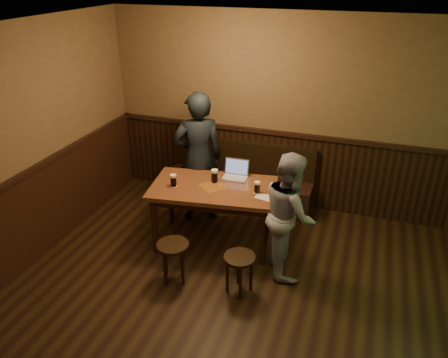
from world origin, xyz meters
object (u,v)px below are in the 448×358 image
object	(u,v)px
bench	(239,184)
pint_mid	(215,176)
laptop	(236,173)
pint_left	(173,180)
person_grey	(289,214)
pub_table	(213,194)
person_suit	(198,158)
stool_right	(239,263)
pint_right	(257,187)
stool_left	(173,251)

from	to	relation	value
bench	pint_mid	size ratio (longest dim) A/B	12.39
pint_mid	laptop	size ratio (longest dim) A/B	0.54
pint_left	person_grey	distance (m)	1.49
pint_mid	laptop	world-z (taller)	laptop
pub_table	laptop	xyz separation A→B (m)	(0.18, 0.35, 0.17)
bench	person_suit	size ratio (longest dim) A/B	1.18
person_grey	pint_mid	bearing A→B (deg)	48.83
stool_right	person_grey	bearing A→B (deg)	55.49
pint_left	pint_right	bearing A→B (deg)	9.71
person_suit	person_grey	distance (m)	1.63
pub_table	pint_right	distance (m)	0.59
pint_right	person_suit	world-z (taller)	person_suit
pint_right	pint_left	bearing A→B (deg)	-170.29
stool_left	pint_mid	size ratio (longest dim) A/B	2.79
stool_right	pint_right	xyz separation A→B (m)	(-0.04, 0.84, 0.52)
stool_right	pint_left	size ratio (longest dim) A/B	2.98
pint_left	person_grey	world-z (taller)	person_grey
pub_table	pint_mid	xyz separation A→B (m)	(-0.02, 0.11, 0.20)
bench	person_suit	xyz separation A→B (m)	(-0.42, -0.60, 0.62)
stool_right	laptop	world-z (taller)	laptop
bench	person_grey	size ratio (longest dim) A/B	1.46
pint_mid	person_grey	bearing A→B (deg)	-17.78
stool_left	pint_left	size ratio (longest dim) A/B	3.11
bench	laptop	distance (m)	0.98
stool_left	laptop	xyz separation A→B (m)	(0.35, 1.22, 0.49)
pub_table	laptop	world-z (taller)	laptop
stool_left	pint_right	size ratio (longest dim) A/B	3.35
pint_mid	pint_right	bearing A→B (deg)	-8.59
bench	person_grey	world-z (taller)	person_grey
pint_right	person_suit	xyz separation A→B (m)	(-0.98, 0.51, 0.03)
pint_right	person_grey	distance (m)	0.54
stool_left	person_suit	bearing A→B (deg)	99.99
bench	pint_mid	bearing A→B (deg)	-91.22
pub_table	stool_left	bearing A→B (deg)	-109.33
stool_left	laptop	size ratio (longest dim) A/B	1.51
pint_mid	person_grey	distance (m)	1.10
laptop	bench	bearing A→B (deg)	100.32
pub_table	stool_left	xyz separation A→B (m)	(-0.17, -0.87, -0.32)
stool_right	person_grey	xyz separation A→B (m)	(0.41, 0.59, 0.37)
bench	person_grey	xyz separation A→B (m)	(1.01, -1.35, 0.44)
pint_right	person_grey	xyz separation A→B (m)	(0.45, -0.24, -0.15)
person_grey	stool_left	bearing A→B (deg)	95.31
person_suit	stool_left	bearing A→B (deg)	69.79
stool_right	laptop	xyz separation A→B (m)	(-0.42, 1.17, 0.51)
laptop	stool_left	bearing A→B (deg)	-108.68
laptop	stool_right	bearing A→B (deg)	-72.76
bench	person_grey	bearing A→B (deg)	-53.19
pint_right	person_grey	size ratio (longest dim) A/B	0.10
person_suit	person_grey	bearing A→B (deg)	121.88
pint_right	stool_right	bearing A→B (deg)	-86.94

